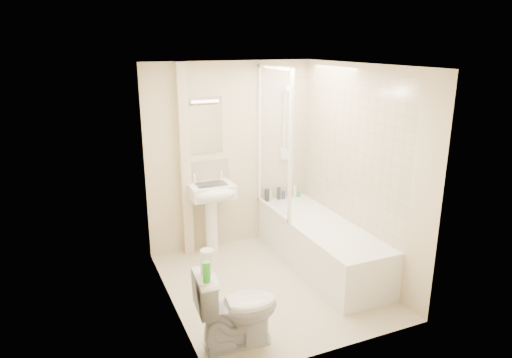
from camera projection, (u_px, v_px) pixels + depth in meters
name	position (u px, v px, depth m)	size (l,w,h in m)	color
floor	(271.00, 284.00, 5.13)	(2.50, 2.50, 0.00)	beige
wall_back	(230.00, 156.00, 5.88)	(2.20, 0.02, 2.40)	beige
wall_left	(168.00, 196.00, 4.36)	(0.02, 2.50, 2.40)	beige
wall_right	(359.00, 171.00, 5.20)	(0.02, 2.50, 2.40)	beige
ceiling	(273.00, 65.00, 4.44)	(2.20, 2.50, 0.02)	white
tile_back	(283.00, 135.00, 6.09)	(0.70, 0.01, 1.75)	beige
tile_right	(349.00, 149.00, 5.31)	(0.01, 2.10, 1.75)	beige
pipe_boxing	(185.00, 162.00, 5.59)	(0.12, 0.12, 2.40)	beige
splashback	(206.00, 172.00, 5.79)	(0.60, 0.01, 0.30)	beige
mirror	(205.00, 129.00, 5.63)	(0.46, 0.01, 0.60)	white
strip_light	(204.00, 99.00, 5.51)	(0.42, 0.07, 0.07)	silver
bathtub	(320.00, 243.00, 5.51)	(0.70, 2.10, 0.55)	white
shower_screen	(274.00, 142.00, 5.56)	(0.04, 0.92, 1.80)	white
shower_fixture	(285.00, 126.00, 6.02)	(0.10, 0.16, 0.99)	white
pedestal_sink	(212.00, 199.00, 5.68)	(0.55, 0.50, 1.05)	white
bottle_black_a	(267.00, 195.00, 6.15)	(0.07, 0.07, 0.17)	black
bottle_white_a	(270.00, 196.00, 6.17)	(0.05, 0.05, 0.14)	silver
bottle_black_b	(279.00, 193.00, 6.21)	(0.05, 0.05, 0.17)	black
bottle_blue	(283.00, 195.00, 6.25)	(0.05, 0.05, 0.11)	navy
bottle_cream	(290.00, 192.00, 6.28)	(0.06, 0.06, 0.16)	beige
bottle_white_b	(295.00, 192.00, 6.31)	(0.06, 0.06, 0.16)	white
bottle_green	(298.00, 194.00, 6.34)	(0.06, 0.06, 0.08)	green
toilet	(237.00, 307.00, 4.02)	(0.75, 0.47, 0.74)	white
toilet_roll_lower	(206.00, 267.00, 3.85)	(0.10, 0.10, 0.11)	white
toilet_roll_upper	(207.00, 255.00, 3.83)	(0.11, 0.11, 0.10)	white
green_bottle	(207.00, 272.00, 3.69)	(0.06, 0.06, 0.18)	green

